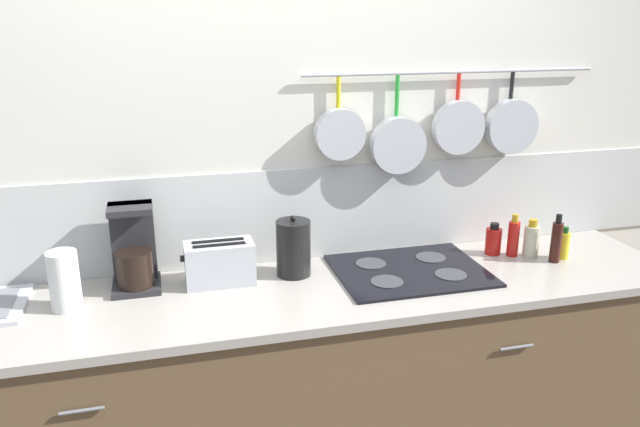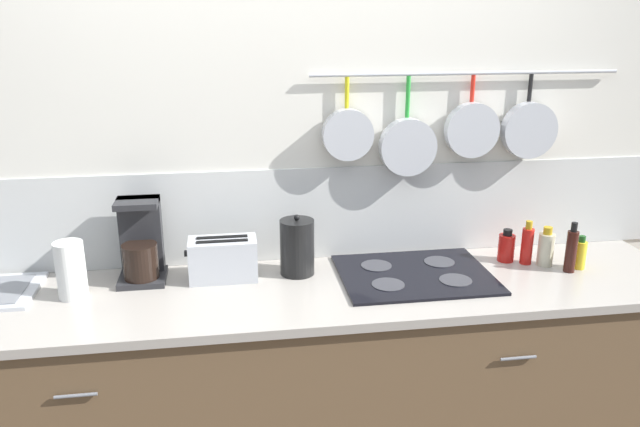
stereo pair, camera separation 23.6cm
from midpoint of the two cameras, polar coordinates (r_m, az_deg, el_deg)
name	(u,v)px [view 2 (the right image)]	position (r m, az deg, el deg)	size (l,w,h in m)	color
wall_back	(288,177)	(2.67, -0.42, 3.33)	(7.20, 0.14, 2.60)	silver
cabinet_base	(299,394)	(2.69, 0.65, -16.21)	(3.15, 0.62, 0.88)	brown
countertop	(298,293)	(2.46, 0.69, -7.38)	(3.19, 0.64, 0.03)	#A59E93
paper_towel_roll	(71,270)	(2.49, -19.35, -4.95)	(0.11, 0.11, 0.22)	white
coffee_maker	(141,247)	(2.57, -13.56, -3.03)	(0.18, 0.19, 0.33)	#262628
toaster	(223,259)	(2.53, -6.23, -4.22)	(0.29, 0.14, 0.17)	#B7BABF
kettle	(297,247)	(2.56, 0.53, -3.13)	(0.14, 0.14, 0.26)	black
cooktop	(415,274)	(2.62, 11.23, -5.52)	(0.62, 0.49, 0.01)	black
bottle_dish_soap	(506,247)	(2.86, 18.97, -2.96)	(0.07, 0.07, 0.14)	red
bottle_vinegar	(527,245)	(2.85, 20.69, -2.75)	(0.05, 0.05, 0.19)	red
bottle_cooking_wine	(546,248)	(2.86, 22.20, -3.02)	(0.07, 0.07, 0.17)	#BFB799
bottle_hot_sauce	(571,250)	(2.83, 24.24, -3.12)	(0.05, 0.05, 0.22)	#33140F
bottle_olive_oil	(580,254)	(2.89, 24.90, -3.44)	(0.05, 0.05, 0.15)	yellow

